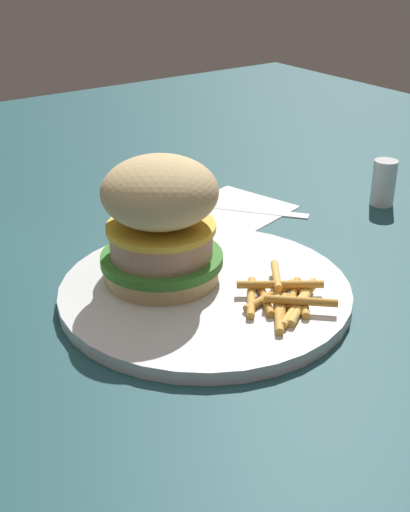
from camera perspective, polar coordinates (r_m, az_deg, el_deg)
ground_plane at (r=0.63m, az=-1.86°, el=-2.89°), size 1.60×1.60×0.00m
plate at (r=0.61m, az=0.00°, el=-3.01°), size 0.26×0.26×0.01m
sandwich at (r=0.60m, az=-3.75°, el=3.04°), size 0.11×0.11×0.12m
fries_pile at (r=0.59m, az=6.60°, el=-3.49°), size 0.09×0.09×0.01m
napkin at (r=0.81m, az=2.59°, el=3.99°), size 0.14×0.14×0.00m
fork at (r=0.80m, az=2.48°, el=4.17°), size 0.15×0.12×0.00m
salt_shaker at (r=0.84m, az=14.76°, el=5.96°), size 0.03×0.03×0.06m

